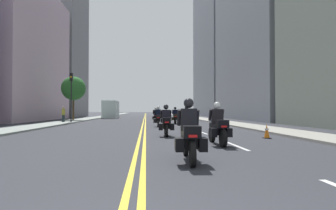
# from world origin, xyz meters

# --- Properties ---
(ground_plane) EXTENTS (264.00, 264.00, 0.00)m
(ground_plane) POSITION_xyz_m (0.00, 48.00, 0.00)
(ground_plane) COLOR #2D2E34
(sidewalk_left) EXTENTS (2.50, 144.00, 0.12)m
(sidewalk_left) POSITION_xyz_m (-8.22, 48.00, 0.06)
(sidewalk_left) COLOR gray
(sidewalk_left) RESTS_ON ground
(sidewalk_right) EXTENTS (2.50, 144.00, 0.12)m
(sidewalk_right) POSITION_xyz_m (8.22, 48.00, 0.06)
(sidewalk_right) COLOR gray
(sidewalk_right) RESTS_ON ground
(centreline_yellow_inner) EXTENTS (0.12, 132.00, 0.01)m
(centreline_yellow_inner) POSITION_xyz_m (-0.12, 48.00, 0.00)
(centreline_yellow_inner) COLOR yellow
(centreline_yellow_inner) RESTS_ON ground
(centreline_yellow_outer) EXTENTS (0.12, 132.00, 0.01)m
(centreline_yellow_outer) POSITION_xyz_m (0.12, 48.00, 0.00)
(centreline_yellow_outer) COLOR yellow
(centreline_yellow_outer) RESTS_ON ground
(lane_dashes_white) EXTENTS (0.14, 56.40, 0.01)m
(lane_dashes_white) POSITION_xyz_m (3.49, 29.00, 0.00)
(lane_dashes_white) COLOR silver
(lane_dashes_white) RESTS_ON ground
(building_left_1) EXTENTS (6.58, 19.04, 17.59)m
(building_left_1) POSITION_xyz_m (-15.81, 34.64, 8.80)
(building_left_1) COLOR #C3A4B6
(building_left_1) RESTS_ON ground
(building_right_1) EXTENTS (7.44, 21.11, 23.98)m
(building_right_1) POSITION_xyz_m (16.24, 34.93, 11.99)
(building_right_1) COLOR gray
(building_right_1) RESTS_ON ground
(building_left_2) EXTENTS (6.45, 13.74, 30.05)m
(building_left_2) POSITION_xyz_m (-15.74, 52.44, 15.02)
(building_left_2) COLOR slate
(building_left_2) RESTS_ON ground
(building_right_2) EXTENTS (9.83, 21.62, 31.99)m
(building_right_2) POSITION_xyz_m (17.43, 57.41, 15.99)
(building_right_2) COLOR gray
(building_right_2) RESTS_ON ground
(motorcycle_0) EXTENTS (0.78, 2.23, 1.62)m
(motorcycle_0) POSITION_xyz_m (1.28, 5.18, 0.66)
(motorcycle_0) COLOR black
(motorcycle_0) RESTS_ON ground
(motorcycle_1) EXTENTS (0.77, 2.16, 1.63)m
(motorcycle_1) POSITION_xyz_m (2.89, 8.34, 0.65)
(motorcycle_1) COLOR black
(motorcycle_1) RESTS_ON ground
(motorcycle_2) EXTENTS (0.77, 2.07, 1.60)m
(motorcycle_2) POSITION_xyz_m (1.20, 12.01, 0.66)
(motorcycle_2) COLOR black
(motorcycle_2) RESTS_ON ground
(motorcycle_3) EXTENTS (0.78, 2.21, 1.61)m
(motorcycle_3) POSITION_xyz_m (2.92, 16.25, 0.66)
(motorcycle_3) COLOR black
(motorcycle_3) RESTS_ON ground
(motorcycle_4) EXTENTS (0.78, 2.15, 1.65)m
(motorcycle_4) POSITION_xyz_m (1.17, 20.08, 0.65)
(motorcycle_4) COLOR black
(motorcycle_4) RESTS_ON ground
(motorcycle_5) EXTENTS (0.78, 2.10, 1.63)m
(motorcycle_5) POSITION_xyz_m (2.97, 24.02, 0.64)
(motorcycle_5) COLOR black
(motorcycle_5) RESTS_ON ground
(motorcycle_6) EXTENTS (0.78, 2.19, 1.62)m
(motorcycle_6) POSITION_xyz_m (1.21, 27.15, 0.67)
(motorcycle_6) COLOR black
(motorcycle_6) RESTS_ON ground
(traffic_cone_0) EXTENTS (0.31, 0.31, 0.67)m
(traffic_cone_0) POSITION_xyz_m (5.79, 10.51, 0.33)
(traffic_cone_0) COLOR black
(traffic_cone_0) RESTS_ON ground
(traffic_cone_1) EXTENTS (0.38, 0.38, 0.73)m
(traffic_cone_1) POSITION_xyz_m (5.97, 18.29, 0.36)
(traffic_cone_1) COLOR black
(traffic_cone_1) RESTS_ON ground
(traffic_light_near) EXTENTS (0.28, 0.38, 5.07)m
(traffic_light_near) POSITION_xyz_m (-7.38, 26.32, 3.47)
(traffic_light_near) COLOR black
(traffic_light_near) RESTS_ON ground
(pedestrian_0) EXTENTS (0.25, 0.38, 1.69)m
(pedestrian_0) POSITION_xyz_m (-8.29, 26.86, 0.87)
(pedestrian_0) COLOR #202D32
(pedestrian_0) RESTS_ON ground
(street_tree_0) EXTENTS (2.93, 2.93, 5.48)m
(street_tree_0) POSITION_xyz_m (-8.77, 32.47, 3.99)
(street_tree_0) COLOR #493922
(street_tree_0) RESTS_ON ground
(parked_truck) EXTENTS (2.20, 6.50, 2.80)m
(parked_truck) POSITION_xyz_m (-5.58, 43.63, 1.27)
(parked_truck) COLOR silver
(parked_truck) RESTS_ON ground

